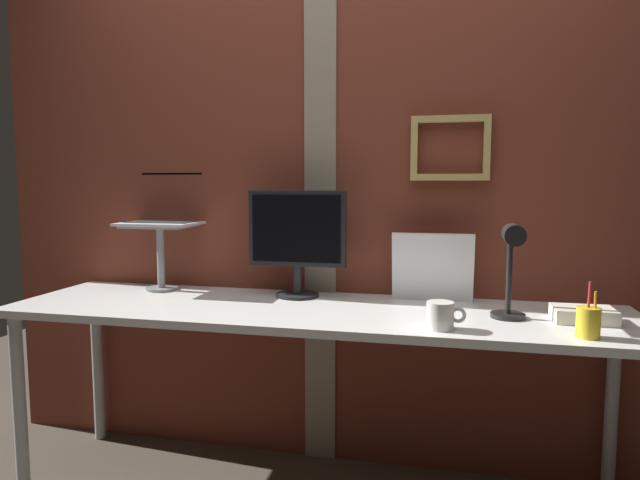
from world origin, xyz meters
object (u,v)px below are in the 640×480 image
object	(u,v)px
monitor	(297,234)
whiteboard_panel	(432,267)
coffee_mug	(441,315)
laptop	(167,209)
desk_lamp	(512,261)
pen_cup	(588,322)

from	to	relation	value
monitor	whiteboard_panel	size ratio (longest dim) A/B	1.38
coffee_mug	whiteboard_panel	bearing A→B (deg)	95.35
monitor	laptop	distance (m)	0.64
monitor	coffee_mug	xyz separation A→B (m)	(0.59, -0.40, -0.22)
laptop	desk_lamp	size ratio (longest dim) A/B	0.97
desk_lamp	pen_cup	xyz separation A→B (m)	(0.21, -0.15, -0.16)
pen_cup	desk_lamp	bearing A→B (deg)	143.97
desk_lamp	laptop	bearing A→B (deg)	167.76
pen_cup	coffee_mug	world-z (taller)	pen_cup
coffee_mug	monitor	bearing A→B (deg)	146.18
coffee_mug	pen_cup	bearing A→B (deg)	-0.01
pen_cup	coffee_mug	size ratio (longest dim) A/B	1.39
monitor	whiteboard_panel	xyz separation A→B (m)	(0.55, 0.03, -0.12)
desk_lamp	pen_cup	world-z (taller)	desk_lamp
desk_lamp	whiteboard_panel	bearing A→B (deg)	134.99
laptop	whiteboard_panel	size ratio (longest dim) A/B	1.03
pen_cup	whiteboard_panel	bearing A→B (deg)	138.66
whiteboard_panel	desk_lamp	distance (m)	0.39
monitor	laptop	bearing A→B (deg)	173.43
monitor	coffee_mug	world-z (taller)	monitor
monitor	coffee_mug	size ratio (longest dim) A/B	3.50
laptop	desk_lamp	bearing A→B (deg)	-12.24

